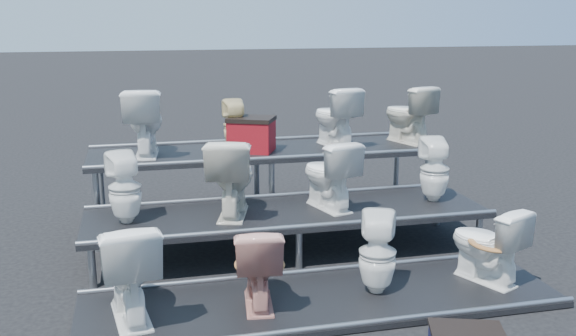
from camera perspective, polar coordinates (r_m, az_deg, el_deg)
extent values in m
plane|color=black|center=(6.94, -0.02, -7.45)|extent=(80.00, 80.00, 0.00)
cube|color=black|center=(5.77, 3.04, -11.66)|extent=(4.20, 1.20, 0.06)
cube|color=black|center=(6.86, -0.02, -5.66)|extent=(4.20, 1.20, 0.46)
cube|color=black|center=(8.02, -2.17, -1.33)|extent=(4.20, 1.20, 0.86)
imported|color=white|center=(5.39, -14.08, -8.72)|extent=(0.58, 0.88, 0.84)
imported|color=tan|center=(5.49, -2.73, -8.59)|extent=(0.49, 0.75, 0.72)
imported|color=white|center=(5.77, 7.96, -7.49)|extent=(0.43, 0.44, 0.74)
imported|color=white|center=(6.23, 17.24, -6.44)|extent=(0.66, 0.82, 0.73)
imported|color=white|center=(6.52, -14.30, -1.72)|extent=(0.40, 0.40, 0.71)
imported|color=beige|center=(6.57, -5.04, -0.76)|extent=(0.66, 0.90, 0.82)
imported|color=white|center=(6.80, 3.61, -0.55)|extent=(0.60, 0.82, 0.75)
imported|color=white|center=(7.25, 12.91, -0.13)|extent=(0.36, 0.36, 0.71)
imported|color=white|center=(7.70, -12.65, 4.04)|extent=(0.53, 0.82, 0.80)
imported|color=beige|center=(7.80, -4.74, 3.81)|extent=(0.30, 0.30, 0.63)
imported|color=white|center=(8.08, 4.19, 4.59)|extent=(0.57, 0.81, 0.75)
imported|color=beige|center=(8.43, 10.60, 4.74)|extent=(0.62, 0.82, 0.74)
cube|color=maroon|center=(7.78, -3.26, 2.84)|extent=(0.64, 0.59, 0.37)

